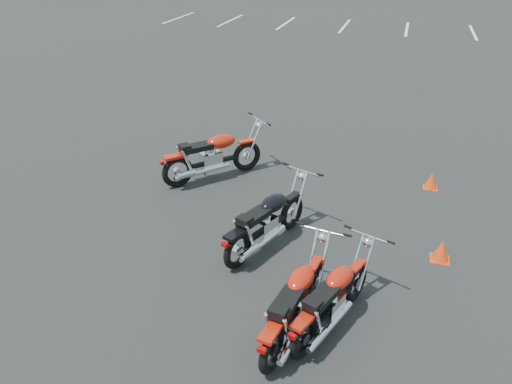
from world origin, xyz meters
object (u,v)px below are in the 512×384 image
(motorcycle_rear_red, at_px, (295,303))
(motorcycle_second_black, at_px, (267,221))
(motorcycle_front_red, at_px, (213,156))
(motorcycle_third_red, at_px, (332,299))

(motorcycle_rear_red, bearing_deg, motorcycle_second_black, 116.21)
(motorcycle_front_red, bearing_deg, motorcycle_third_red, -50.24)
(motorcycle_second_black, relative_size, motorcycle_third_red, 1.09)
(motorcycle_second_black, xyz_separation_m, motorcycle_rear_red, (0.81, -1.64, -0.01))
(motorcycle_front_red, xyz_separation_m, motorcycle_third_red, (2.82, -3.39, -0.07))
(motorcycle_third_red, bearing_deg, motorcycle_front_red, 129.76)
(motorcycle_front_red, distance_m, motorcycle_second_black, 2.54)
(motorcycle_third_red, relative_size, motorcycle_rear_red, 0.93)
(motorcycle_front_red, bearing_deg, motorcycle_second_black, -50.62)
(motorcycle_third_red, xyz_separation_m, motorcycle_rear_red, (-0.40, -0.21, 0.02))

